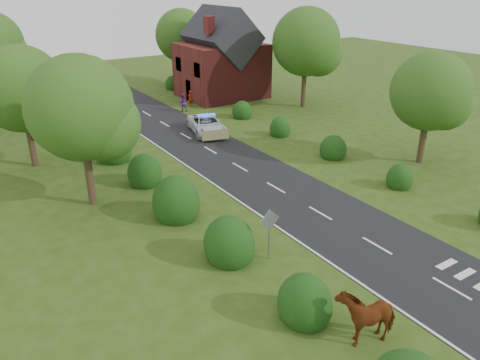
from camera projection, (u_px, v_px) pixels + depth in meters
ground at (377, 246)px, 22.44m from camera, size 120.00×120.00×0.00m
road at (217, 154)px, 33.92m from camera, size 6.00×70.00×0.02m
road_markings at (213, 168)px, 31.52m from camera, size 4.96×70.00×0.01m
hedgerow_left at (152, 180)px, 27.82m from camera, size 2.75×50.41×3.00m
hedgerow_right at (321, 145)px, 34.12m from camera, size 2.10×45.78×2.10m
tree_left_a at (86, 112)px, 24.47m from camera, size 5.74×5.60×8.38m
tree_left_b at (26, 92)px, 29.96m from camera, size 5.74×5.60×8.07m
tree_right_a at (434, 95)px, 30.67m from camera, size 5.33×5.20×7.56m
tree_right_b at (309, 45)px, 43.95m from camera, size 6.56×6.40×9.40m
tree_right_c at (184, 37)px, 53.92m from camera, size 6.15×6.00×8.58m
road_sign at (269, 227)px, 20.79m from camera, size 1.06×0.08×2.53m
house at (221, 60)px, 48.65m from camera, size 8.00×7.40×9.17m
cow at (366, 316)px, 16.55m from camera, size 2.59×1.72×1.69m
police_van at (207, 125)px, 38.23m from camera, size 3.60×5.63×1.59m
pedestrian_red at (190, 98)px, 46.04m from camera, size 0.61×0.43×1.59m
pedestrian_purple at (183, 102)px, 44.35m from camera, size 1.02×0.93×1.71m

